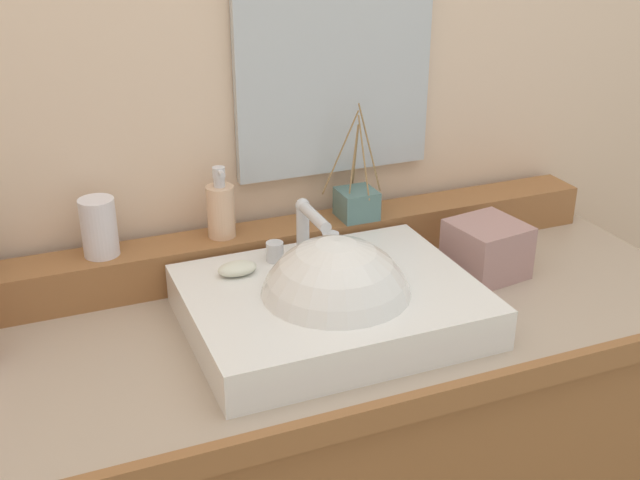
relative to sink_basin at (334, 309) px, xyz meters
name	(u,v)px	position (x,y,z in m)	size (l,w,h in m)	color
wall_back	(241,67)	(-0.02, 0.43, 0.33)	(3.40, 0.20, 2.48)	beige
back_ledge	(273,247)	(-0.02, 0.26, 0.01)	(1.39, 0.10, 0.09)	#956035
sink_basin	(334,309)	(0.00, 0.00, 0.00)	(0.49, 0.38, 0.29)	white
soap_bar	(237,269)	(-0.13, 0.12, 0.05)	(0.07, 0.04, 0.02)	silver
soap_dispenser	(221,209)	(-0.12, 0.26, 0.11)	(0.05, 0.06, 0.14)	beige
tumbler_cup	(99,227)	(-0.35, 0.26, 0.10)	(0.06, 0.06, 0.11)	silver
reed_diffuser	(357,202)	(0.16, 0.25, 0.08)	(0.12, 0.09, 0.23)	slate
tissue_box	(487,249)	(0.36, 0.08, 0.02)	(0.13, 0.13, 0.11)	tan
mirror	(335,9)	(0.14, 0.32, 0.45)	(0.41, 0.02, 0.64)	silver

